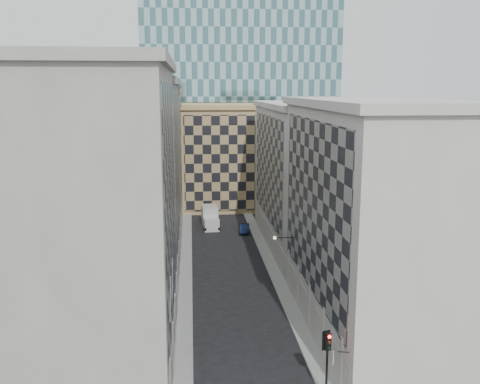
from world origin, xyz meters
TOP-DOWN VIEW (x-y plane):
  - sidewalk_west at (-5.25, 30.00)m, footprint 1.50×100.00m
  - sidewalk_east at (5.25, 30.00)m, footprint 1.50×100.00m
  - bldg_left_a at (-10.88, 11.00)m, footprint 10.80×22.80m
  - bldg_left_b at (-10.88, 33.00)m, footprint 10.80×22.80m
  - bldg_left_c at (-10.88, 55.00)m, footprint 10.80×22.80m
  - bldg_right_a at (10.88, 15.00)m, footprint 10.80×26.80m
  - bldg_right_b at (10.89, 42.00)m, footprint 10.80×28.80m
  - tan_block at (2.00, 67.90)m, footprint 16.80×14.80m
  - church_tower at (0.00, 82.00)m, footprint 7.20×7.20m
  - flagpoles_left at (-5.90, 6.00)m, footprint 0.10×6.33m
  - bracket_lamp at (4.38, 24.00)m, footprint 1.98×0.36m
  - traffic_light at (4.80, 4.09)m, footprint 0.61×0.61m
  - box_truck at (-1.57, 52.69)m, footprint 2.75×6.00m
  - dark_car at (3.50, 48.82)m, footprint 1.88×4.04m
  - shop_sign at (4.97, 3.00)m, footprint 1.18×0.67m

SIDE VIEW (x-z plane):
  - sidewalk_west at x=-5.25m, z-range 0.00..0.15m
  - sidewalk_east at x=5.25m, z-range 0.00..0.15m
  - dark_car at x=3.50m, z-range 0.00..1.28m
  - box_truck at x=-1.57m, z-range -0.21..3.01m
  - traffic_light at x=4.80m, z-range 1.23..6.25m
  - shop_sign at x=4.97m, z-range 3.46..4.21m
  - bracket_lamp at x=4.38m, z-range 6.02..6.38m
  - flagpoles_left at x=-5.90m, z-range 6.83..9.17m
  - tan_block at x=2.00m, z-range 0.04..18.84m
  - bldg_right_b at x=10.89m, z-range 0.00..19.70m
  - bldg_right_a at x=10.88m, z-range -0.03..20.67m
  - bldg_left_c at x=-10.88m, z-range -0.02..21.68m
  - bldg_left_b at x=-10.88m, z-range -0.03..22.67m
  - bldg_left_a at x=-10.88m, z-range -0.03..23.67m
  - church_tower at x=0.00m, z-range 1.20..52.70m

